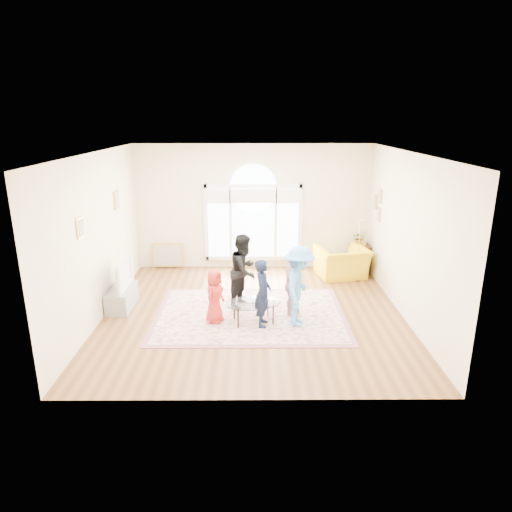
{
  "coord_description": "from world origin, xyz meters",
  "views": [
    {
      "loc": [
        0.01,
        -8.57,
        3.84
      ],
      "look_at": [
        0.06,
        0.3,
        1.12
      ],
      "focal_mm": 32.0,
      "sensor_mm": 36.0,
      "label": 1
    }
  ],
  "objects_px": {
    "area_rug": "(250,314)",
    "tv_console": "(122,298)",
    "armchair": "(342,262)",
    "television": "(120,275)",
    "coffee_table": "(253,303)"
  },
  "relations": [
    {
      "from": "coffee_table",
      "to": "armchair",
      "type": "xyz_separation_m",
      "value": [
        2.19,
        2.6,
        -0.02
      ]
    },
    {
      "from": "area_rug",
      "to": "television",
      "type": "height_order",
      "value": "television"
    },
    {
      "from": "area_rug",
      "to": "tv_console",
      "type": "height_order",
      "value": "tv_console"
    },
    {
      "from": "area_rug",
      "to": "tv_console",
      "type": "bearing_deg",
      "value": 171.37
    },
    {
      "from": "tv_console",
      "to": "armchair",
      "type": "xyz_separation_m",
      "value": [
        4.94,
        1.84,
        0.17
      ]
    },
    {
      "from": "area_rug",
      "to": "tv_console",
      "type": "xyz_separation_m",
      "value": [
        -2.69,
        0.41,
        0.2
      ]
    },
    {
      "from": "tv_console",
      "to": "armchair",
      "type": "height_order",
      "value": "armchair"
    },
    {
      "from": "area_rug",
      "to": "armchair",
      "type": "xyz_separation_m",
      "value": [
        2.25,
        2.25,
        0.37
      ]
    },
    {
      "from": "armchair",
      "to": "television",
      "type": "bearing_deg",
      "value": 8.49
    },
    {
      "from": "tv_console",
      "to": "armchair",
      "type": "distance_m",
      "value": 5.28
    },
    {
      "from": "area_rug",
      "to": "television",
      "type": "relative_size",
      "value": 3.42
    },
    {
      "from": "tv_console",
      "to": "armchair",
      "type": "bearing_deg",
      "value": 20.47
    },
    {
      "from": "area_rug",
      "to": "coffee_table",
      "type": "relative_size",
      "value": 3.01
    },
    {
      "from": "television",
      "to": "coffee_table",
      "type": "xyz_separation_m",
      "value": [
        2.75,
        -0.76,
        -0.32
      ]
    },
    {
      "from": "tv_console",
      "to": "area_rug",
      "type": "bearing_deg",
      "value": -8.63
    }
  ]
}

